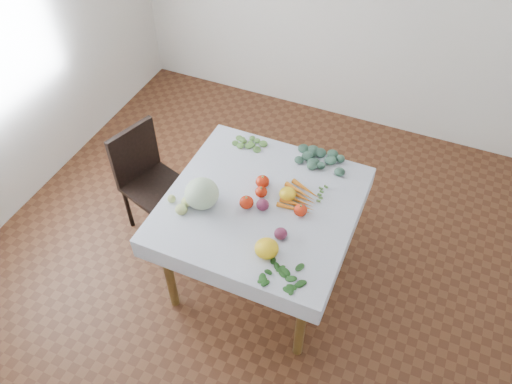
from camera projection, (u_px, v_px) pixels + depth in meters
ground at (260, 274)px, 3.54m from camera, size 4.00×4.00×0.00m
table at (261, 213)px, 3.06m from camera, size 1.00×1.00×0.75m
tablecloth at (261, 202)px, 2.99m from camera, size 1.12×1.12×0.01m
chair at (146, 174)px, 3.54m from camera, size 0.48×0.48×0.84m
cabbage at (202, 194)px, 2.91m from camera, size 0.22×0.22×0.18m
tomato_a at (261, 192)px, 3.00m from camera, size 0.09×0.09×0.07m
tomato_b at (246, 202)px, 2.94m from camera, size 0.09×0.09×0.08m
tomato_c at (263, 182)px, 3.06m from camera, size 0.09×0.09×0.08m
tomato_d at (300, 210)px, 2.90m from camera, size 0.09×0.09×0.07m
heirloom_back at (288, 194)px, 2.99m from camera, size 0.12×0.12×0.07m
heirloom_front at (267, 248)px, 2.69m from camera, size 0.17×0.17×0.09m
onion_a at (263, 205)px, 2.93m from camera, size 0.08×0.08×0.07m
onion_b at (281, 234)px, 2.78m from camera, size 0.10×0.10×0.06m
tomatillo_cluster at (179, 208)px, 2.93m from camera, size 0.12×0.12×0.05m
carrot_bunch at (300, 199)px, 2.99m from camera, size 0.22×0.25×0.03m
kale_bunch at (322, 160)px, 3.22m from camera, size 0.33×0.25×0.04m
basil_bunch at (287, 276)px, 2.62m from camera, size 0.23×0.19×0.01m
dill_bunch at (250, 143)px, 3.35m from camera, size 0.19×0.18×0.02m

